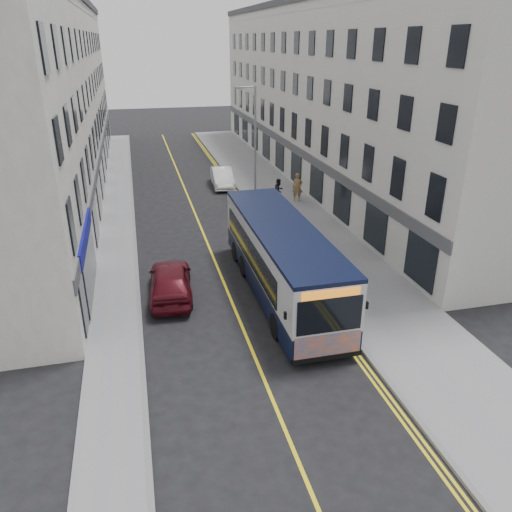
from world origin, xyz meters
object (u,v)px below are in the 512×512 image
car_white (222,178)px  city_bus (281,257)px  bicycle (309,257)px  pedestrian_far (279,190)px  streetlamp (254,143)px  car_maroon (170,281)px  pedestrian_near (298,187)px

car_white → city_bus: bearing=-88.7°
car_white → bicycle: bearing=-81.6°
bicycle → pedestrian_far: size_ratio=1.30×
city_bus → bicycle: 3.22m
streetlamp → car_maroon: 14.06m
bicycle → pedestrian_near: bearing=-30.5°
pedestrian_near → pedestrian_far: size_ratio=1.18×
streetlamp → car_white: 6.81m
streetlamp → pedestrian_near: (3.19, 0.22, -3.28)m
car_white → car_maroon: (-5.50, -17.43, 0.07)m
bicycle → car_white: 16.31m
bicycle → car_white: size_ratio=0.50×
streetlamp → city_bus: 13.18m
car_white → car_maroon: size_ratio=0.94×
streetlamp → bicycle: (0.23, -10.64, -3.70)m
city_bus → bicycle: bearing=45.7°
streetlamp → car_maroon: size_ratio=1.73×
streetlamp → city_bus: bearing=-98.3°
city_bus → pedestrian_far: size_ratio=6.88×
streetlamp → pedestrian_near: bearing=3.9°
pedestrian_far → city_bus: bearing=-143.8°
pedestrian_near → car_white: bearing=142.5°
car_maroon → streetlamp: bearing=-115.2°
car_white → pedestrian_far: bearing=-56.8°
car_white → car_maroon: bearing=-104.1°
pedestrian_far → car_maroon: 14.82m
bicycle → pedestrian_near: pedestrian_near is taller
pedestrian_near → car_white: size_ratio=0.46×
pedestrian_far → car_white: pedestrian_far is taller
pedestrian_far → streetlamp: bearing=150.7°
pedestrian_far → car_maroon: pedestrian_far is taller
pedestrian_near → car_maroon: pedestrian_near is taller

